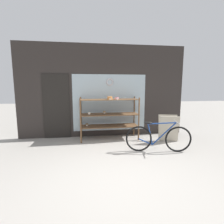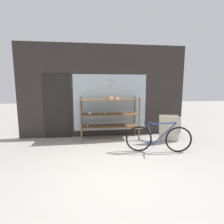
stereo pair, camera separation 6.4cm
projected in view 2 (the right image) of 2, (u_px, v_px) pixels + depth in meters
name	position (u px, v px, depth m)	size (l,w,h in m)	color
ground_plane	(118.00, 176.00, 3.37)	(30.00, 30.00, 0.00)	gray
storefront_facade	(103.00, 92.00, 5.91)	(5.63, 0.13, 3.08)	#2D2826
display_case	(109.00, 113.00, 5.60)	(1.85, 0.59, 1.40)	brown
bicycle	(158.00, 138.00, 4.55)	(1.69, 0.49, 0.82)	black
sandwich_board	(169.00, 128.00, 5.40)	(0.66, 0.51, 0.81)	#B2A893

